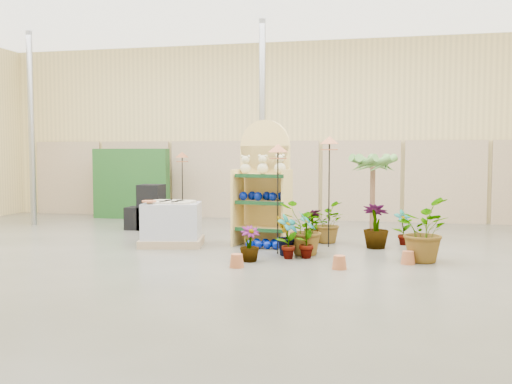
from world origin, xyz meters
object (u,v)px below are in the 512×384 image
pallet_stack (172,224)px  potted_plant_2 (305,229)px  bird_table_front (278,152)px  display_shelf (264,188)px

pallet_stack → potted_plant_2: 2.56m
pallet_stack → bird_table_front: (2.05, -0.44, 1.32)m
display_shelf → pallet_stack: display_shelf is taller
bird_table_front → pallet_stack: bearing=167.8°
pallet_stack → bird_table_front: 2.48m
bird_table_front → potted_plant_2: size_ratio=2.09×
bird_table_front → potted_plant_2: bird_table_front is taller
pallet_stack → display_shelf: bearing=5.6°
pallet_stack → potted_plant_2: (2.51, -0.48, 0.04)m
display_shelf → pallet_stack: (-1.62, -0.50, -0.66)m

